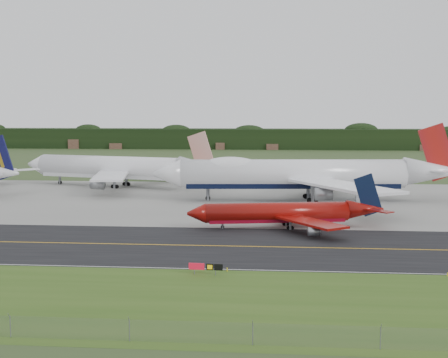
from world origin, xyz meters
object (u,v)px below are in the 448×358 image
Objects in this scene: jet_ba_747 at (304,174)px; taxiway_sign at (206,267)px; jet_red_737 at (288,213)px; jet_star_tail at (120,168)px.

taxiway_sign is at bearing -102.45° from jet_ba_747.
jet_ba_747 is at bearing 77.55° from taxiway_sign.
jet_red_737 is at bearing -96.89° from jet_ba_747.
jet_red_737 is at bearing -51.47° from jet_star_tail.
jet_star_tail is 104.61m from taxiway_sign.
jet_ba_747 is 75.38m from taxiway_sign.
jet_ba_747 is 2.03× the size of jet_red_737.
jet_ba_747 is at bearing -24.45° from jet_star_tail.
taxiway_sign is at bearing -107.89° from jet_red_737.
taxiway_sign is (37.18, -97.68, -4.53)m from jet_star_tail.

